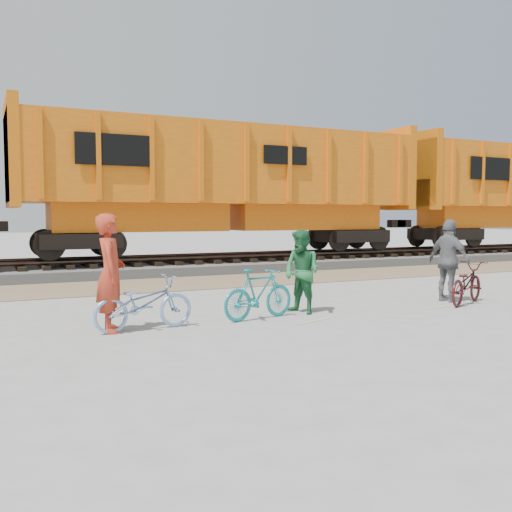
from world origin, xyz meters
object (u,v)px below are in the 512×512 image
object	(u,v)px
person_man	(302,272)
person_woman	(449,261)
hopper_car_center	(228,182)
bicycle_maroon	(466,283)
bicycle_teal	(259,294)
bicycle_blue	(144,303)
person_solo	(110,273)

from	to	relation	value
person_man	person_woman	size ratio (longest dim) A/B	0.89
hopper_car_center	person_woman	world-z (taller)	hopper_car_center
hopper_car_center	person_man	bearing A→B (deg)	-104.32
bicycle_maroon	person_woman	bearing A→B (deg)	-11.70
person_man	person_woman	world-z (taller)	person_woman
bicycle_teal	hopper_car_center	bearing A→B (deg)	-32.25
bicycle_teal	person_man	size ratio (longest dim) A/B	0.96
hopper_car_center	bicycle_maroon	size ratio (longest dim) A/B	8.46
bicycle_blue	person_woman	xyz separation A→B (m)	(6.69, 0.19, 0.45)
hopper_car_center	person_woman	size ratio (longest dim) A/B	7.91
bicycle_teal	person_woman	world-z (taller)	person_woman
bicycle_maroon	bicycle_blue	bearing A→B (deg)	62.53
person_solo	person_man	size ratio (longest dim) A/B	1.18
hopper_car_center	bicycle_blue	distance (m)	11.02
person_man	person_woman	distance (m)	3.60
bicycle_teal	person_solo	bearing A→B (deg)	76.95
person_man	hopper_car_center	bearing A→B (deg)	146.57
person_woman	bicycle_maroon	bearing A→B (deg)	-171.39
bicycle_teal	person_solo	xyz separation A→B (m)	(-2.60, 0.02, 0.48)
bicycle_blue	bicycle_teal	bearing A→B (deg)	-94.72
hopper_car_center	bicycle_teal	xyz separation A→B (m)	(-3.29, -9.19, -2.55)
person_solo	person_man	world-z (taller)	person_solo
hopper_car_center	person_man	size ratio (longest dim) A/B	8.85
hopper_car_center	person_solo	bearing A→B (deg)	-122.73
person_man	bicycle_teal	bearing A→B (deg)	-97.80
bicycle_maroon	person_woman	world-z (taller)	person_woman
bicycle_maroon	person_solo	xyz separation A→B (m)	(-7.29, 0.31, 0.50)
bicycle_teal	bicycle_maroon	world-z (taller)	bicycle_teal
bicycle_blue	bicycle_teal	distance (m)	2.10
person_solo	person_woman	size ratio (longest dim) A/B	1.06
bicycle_teal	person_man	xyz separation A→B (m)	(1.00, 0.20, 0.34)
hopper_car_center	bicycle_blue	size ratio (longest dim) A/B	8.43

